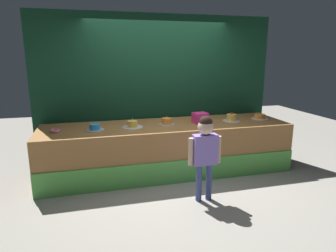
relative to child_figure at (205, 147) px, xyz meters
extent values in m
plane|color=gray|center=(-0.22, 0.61, -0.75)|extent=(12.00, 12.00, 0.00)
cube|color=#9E6B38|center=(-0.22, 1.15, -0.35)|extent=(4.06, 1.08, 0.81)
cube|color=#59B24C|center=(-0.22, 0.60, -0.57)|extent=(4.06, 0.02, 0.36)
cube|color=#113823|center=(-0.22, 1.80, 0.56)|extent=(4.30, 0.08, 2.63)
cylinder|color=#3F4C8C|center=(-0.07, 0.00, -0.50)|extent=(0.08, 0.08, 0.52)
cylinder|color=#3F4C8C|center=(0.07, 0.00, -0.50)|extent=(0.08, 0.08, 0.52)
cube|color=#8C72D8|center=(0.00, 0.00, -0.04)|extent=(0.32, 0.14, 0.40)
cylinder|color=beige|center=(-0.19, 0.00, -0.05)|extent=(0.06, 0.06, 0.37)
cylinder|color=beige|center=(0.19, 0.00, -0.05)|extent=(0.06, 0.06, 0.37)
sphere|color=beige|center=(0.00, 0.00, 0.27)|extent=(0.21, 0.21, 0.21)
sphere|color=black|center=(0.00, 0.00, 0.33)|extent=(0.18, 0.18, 0.18)
cube|color=#F33390|center=(0.36, 1.12, 0.14)|extent=(0.25, 0.23, 0.17)
torus|color=pink|center=(-1.94, 1.08, 0.08)|extent=(0.15, 0.15, 0.04)
cylinder|color=silver|center=(-1.37, 1.06, 0.06)|extent=(0.27, 0.27, 0.01)
cylinder|color=#3399D8|center=(-1.37, 1.06, 0.11)|extent=(0.16, 0.16, 0.09)
cylinder|color=silver|center=(-0.79, 1.09, 0.06)|extent=(0.33, 0.33, 0.01)
cylinder|color=#F2BF4C|center=(-0.79, 1.09, 0.11)|extent=(0.16, 0.16, 0.10)
cone|color=#F2E566|center=(-0.79, 1.09, 0.19)|extent=(0.02, 0.02, 0.06)
cylinder|color=silver|center=(-0.22, 1.15, 0.06)|extent=(0.27, 0.27, 0.01)
cylinder|color=orange|center=(-0.22, 1.15, 0.11)|extent=(0.17, 0.17, 0.10)
cone|color=#F2E566|center=(-0.22, 1.15, 0.18)|extent=(0.02, 0.02, 0.04)
cylinder|color=silver|center=(0.93, 1.12, 0.06)|extent=(0.30, 0.30, 0.01)
cylinder|color=#F2BF4C|center=(0.93, 1.12, 0.12)|extent=(0.17, 0.17, 0.11)
sphere|color=red|center=(0.93, 1.12, 0.19)|extent=(0.04, 0.04, 0.04)
cylinder|color=silver|center=(1.51, 1.16, 0.06)|extent=(0.30, 0.30, 0.01)
cylinder|color=orange|center=(1.51, 1.16, 0.10)|extent=(0.19, 0.19, 0.08)
cone|color=#F2E566|center=(1.51, 1.16, 0.16)|extent=(0.02, 0.02, 0.04)
camera|label=1|loc=(-1.40, -3.42, 1.16)|focal=31.44mm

